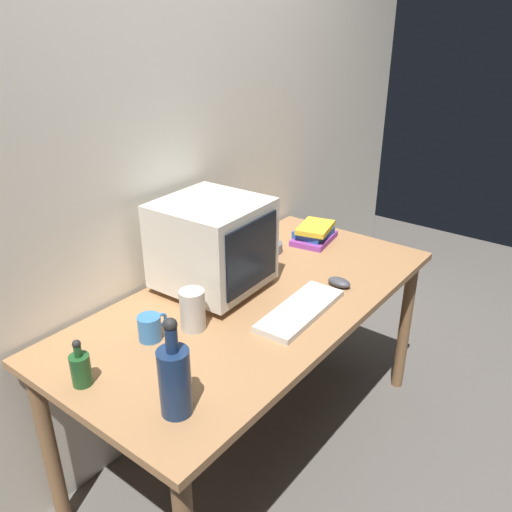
{
  "coord_description": "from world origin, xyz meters",
  "views": [
    {
      "loc": [
        -1.43,
        -1.09,
        1.78
      ],
      "look_at": [
        0.0,
        0.0,
        0.93
      ],
      "focal_mm": 36.69,
      "sensor_mm": 36.0,
      "label": 1
    }
  ],
  "objects_px": {
    "computer_mouse": "(339,282)",
    "cd_spindle": "(269,247)",
    "crt_monitor": "(212,245)",
    "keyboard": "(300,310)",
    "book_stack": "(314,233)",
    "metal_canister": "(193,310)",
    "mug": "(150,327)",
    "bottle_short": "(81,368)",
    "bottle_tall": "(175,379)"
  },
  "relations": [
    {
      "from": "bottle_tall",
      "to": "bottle_short",
      "type": "bearing_deg",
      "value": 105.65
    },
    {
      "from": "cd_spindle",
      "to": "metal_canister",
      "type": "distance_m",
      "value": 0.71
    },
    {
      "from": "crt_monitor",
      "to": "mug",
      "type": "distance_m",
      "value": 0.44
    },
    {
      "from": "crt_monitor",
      "to": "bottle_short",
      "type": "distance_m",
      "value": 0.71
    },
    {
      "from": "cd_spindle",
      "to": "metal_canister",
      "type": "xyz_separation_m",
      "value": [
        -0.69,
        -0.17,
        0.05
      ]
    },
    {
      "from": "computer_mouse",
      "to": "book_stack",
      "type": "distance_m",
      "value": 0.47
    },
    {
      "from": "bottle_tall",
      "to": "mug",
      "type": "relative_size",
      "value": 2.56
    },
    {
      "from": "bottle_short",
      "to": "cd_spindle",
      "type": "relative_size",
      "value": 1.31
    },
    {
      "from": "computer_mouse",
      "to": "cd_spindle",
      "type": "height_order",
      "value": "cd_spindle"
    },
    {
      "from": "book_stack",
      "to": "metal_canister",
      "type": "relative_size",
      "value": 1.72
    },
    {
      "from": "keyboard",
      "to": "cd_spindle",
      "type": "distance_m",
      "value": 0.56
    },
    {
      "from": "keyboard",
      "to": "computer_mouse",
      "type": "xyz_separation_m",
      "value": [
        0.27,
        -0.01,
        0.01
      ]
    },
    {
      "from": "computer_mouse",
      "to": "bottle_short",
      "type": "height_order",
      "value": "bottle_short"
    },
    {
      "from": "bottle_short",
      "to": "cd_spindle",
      "type": "bearing_deg",
      "value": 5.97
    },
    {
      "from": "keyboard",
      "to": "bottle_short",
      "type": "bearing_deg",
      "value": 155.65
    },
    {
      "from": "bottle_short",
      "to": "mug",
      "type": "bearing_deg",
      "value": 3.31
    },
    {
      "from": "crt_monitor",
      "to": "book_stack",
      "type": "height_order",
      "value": "crt_monitor"
    },
    {
      "from": "crt_monitor",
      "to": "metal_canister",
      "type": "distance_m",
      "value": 0.32
    },
    {
      "from": "mug",
      "to": "metal_canister",
      "type": "distance_m",
      "value": 0.16
    },
    {
      "from": "bottle_short",
      "to": "metal_canister",
      "type": "distance_m",
      "value": 0.43
    },
    {
      "from": "bottle_tall",
      "to": "cd_spindle",
      "type": "relative_size",
      "value": 2.56
    },
    {
      "from": "crt_monitor",
      "to": "book_stack",
      "type": "xyz_separation_m",
      "value": [
        0.66,
        -0.07,
        -0.15
      ]
    },
    {
      "from": "bottle_short",
      "to": "keyboard",
      "type": "bearing_deg",
      "value": -21.88
    },
    {
      "from": "cd_spindle",
      "to": "metal_canister",
      "type": "bearing_deg",
      "value": -166.19
    },
    {
      "from": "metal_canister",
      "to": "cd_spindle",
      "type": "bearing_deg",
      "value": 13.81
    },
    {
      "from": "mug",
      "to": "metal_canister",
      "type": "height_order",
      "value": "metal_canister"
    },
    {
      "from": "computer_mouse",
      "to": "bottle_short",
      "type": "bearing_deg",
      "value": 165.38
    },
    {
      "from": "book_stack",
      "to": "metal_canister",
      "type": "xyz_separation_m",
      "value": [
        -0.92,
        -0.07,
        0.03
      ]
    },
    {
      "from": "cd_spindle",
      "to": "metal_canister",
      "type": "relative_size",
      "value": 0.8
    },
    {
      "from": "crt_monitor",
      "to": "bottle_tall",
      "type": "bearing_deg",
      "value": -146.55
    },
    {
      "from": "mug",
      "to": "metal_canister",
      "type": "relative_size",
      "value": 0.8
    },
    {
      "from": "keyboard",
      "to": "computer_mouse",
      "type": "bearing_deg",
      "value": -4.81
    },
    {
      "from": "bottle_short",
      "to": "book_stack",
      "type": "xyz_separation_m",
      "value": [
        1.35,
        0.02,
        -0.02
      ]
    },
    {
      "from": "mug",
      "to": "metal_canister",
      "type": "xyz_separation_m",
      "value": [
        0.14,
        -0.07,
        0.03
      ]
    },
    {
      "from": "book_stack",
      "to": "cd_spindle",
      "type": "distance_m",
      "value": 0.26
    },
    {
      "from": "crt_monitor",
      "to": "cd_spindle",
      "type": "distance_m",
      "value": 0.46
    },
    {
      "from": "crt_monitor",
      "to": "keyboard",
      "type": "relative_size",
      "value": 0.96
    },
    {
      "from": "crt_monitor",
      "to": "cd_spindle",
      "type": "height_order",
      "value": "crt_monitor"
    },
    {
      "from": "mug",
      "to": "cd_spindle",
      "type": "height_order",
      "value": "mug"
    },
    {
      "from": "book_stack",
      "to": "bottle_short",
      "type": "bearing_deg",
      "value": -179.23
    },
    {
      "from": "keyboard",
      "to": "bottle_tall",
      "type": "distance_m",
      "value": 0.66
    },
    {
      "from": "keyboard",
      "to": "bottle_short",
      "type": "relative_size",
      "value": 2.67
    },
    {
      "from": "computer_mouse",
      "to": "cd_spindle",
      "type": "relative_size",
      "value": 0.83
    },
    {
      "from": "book_stack",
      "to": "metal_canister",
      "type": "height_order",
      "value": "metal_canister"
    },
    {
      "from": "crt_monitor",
      "to": "book_stack",
      "type": "relative_size",
      "value": 1.56
    },
    {
      "from": "book_stack",
      "to": "crt_monitor",
      "type": "bearing_deg",
      "value": 174.05
    },
    {
      "from": "keyboard",
      "to": "bottle_short",
      "type": "distance_m",
      "value": 0.8
    },
    {
      "from": "book_stack",
      "to": "mug",
      "type": "distance_m",
      "value": 1.06
    },
    {
      "from": "keyboard",
      "to": "book_stack",
      "type": "relative_size",
      "value": 1.63
    },
    {
      "from": "bottle_tall",
      "to": "mug",
      "type": "height_order",
      "value": "bottle_tall"
    }
  ]
}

